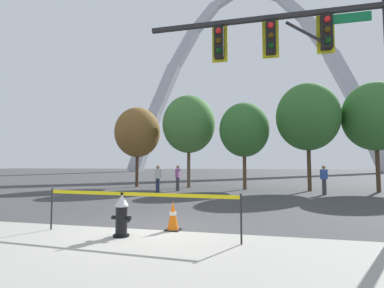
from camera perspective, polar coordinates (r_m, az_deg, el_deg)
name	(u,v)px	position (r m, az deg, el deg)	size (l,w,h in m)	color
ground_plane	(150,229)	(7.67, -8.28, -16.18)	(240.00, 240.00, 0.00)	#3D3D3F
fire_hydrant	(122,216)	(6.95, -13.58, -13.45)	(0.46, 0.48, 0.99)	black
caution_tape_barrier	(137,206)	(6.86, -10.73, -11.74)	(4.73, 0.31, 1.03)	#232326
traffic_cone_by_hydrant	(173,216)	(7.41, -3.74, -13.83)	(0.36, 0.36, 0.73)	black
traffic_signal_gantry	(313,63)	(8.48, 22.59, 14.49)	(6.42, 0.44, 6.00)	#232326
monument_arch	(248,87)	(71.65, 10.94, 10.88)	(60.52, 3.07, 45.35)	#B2B5BC
tree_far_left	(137,132)	(22.43, -10.61, 2.25)	(3.41, 3.41, 5.97)	#473323
tree_left_mid	(189,124)	(21.36, -0.64, 3.88)	(3.84, 3.84, 6.71)	brown
tree_center_left	(244,130)	(19.95, 10.14, 2.73)	(3.32, 3.32, 5.81)	brown
tree_center_right	(308,117)	(19.96, 21.66, 4.96)	(3.90, 3.90, 6.82)	#473323
tree_right_mid	(375,116)	(21.05, 32.21, 4.62)	(3.83, 3.83, 6.70)	#473323
pedestrian_walking_left	(324,180)	(17.52, 24.39, -6.37)	(0.39, 0.34, 1.59)	#38383D
pedestrian_standing_center	(158,179)	(17.06, -6.72, -6.78)	(0.36, 0.23, 1.59)	#232847
pedestrian_walking_right	(178,178)	(18.39, -2.81, -6.62)	(0.23, 0.36, 1.59)	#38383D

